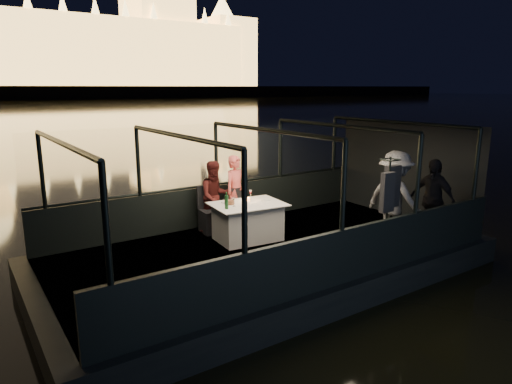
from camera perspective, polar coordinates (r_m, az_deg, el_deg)
boat_hull at (r=9.18m, az=1.42°, el=-9.94°), size 8.60×4.40×1.00m
boat_deck at (r=9.01m, az=1.43°, el=-7.12°), size 8.00×4.00×0.04m
gunwale_port at (r=10.49m, az=-4.89°, el=-1.57°), size 8.00×0.08×0.90m
gunwale_starboard at (r=7.41m, az=10.53°, el=-8.00°), size 8.00×0.08×0.90m
cabin_glass_port at (r=10.26m, az=-5.01°, el=4.66°), size 8.00×0.02×1.40m
cabin_glass_starboard at (r=7.09m, az=10.91°, el=0.73°), size 8.00×0.02×1.40m
cabin_roof_glass at (r=8.50m, az=1.52°, el=7.74°), size 8.00×4.00×0.02m
end_wall_fore at (r=7.21m, az=-25.47°, el=-3.80°), size 0.02×4.00×2.30m
end_wall_aft at (r=11.43m, az=18.07°, el=2.63°), size 0.02×4.00×2.30m
canopy_ribs at (r=8.68m, az=1.48°, el=0.15°), size 8.00×4.00×2.30m
dining_table_central at (r=9.36m, az=-1.03°, el=-3.73°), size 1.55×1.19×0.77m
chair_port_left at (r=9.87m, az=-5.52°, el=-2.52°), size 0.50×0.50×0.99m
chair_port_right at (r=10.00m, az=-1.81°, el=-2.26°), size 0.53×0.53×0.90m
coat_stand at (r=8.69m, az=16.08°, el=-2.04°), size 0.59×0.51×1.86m
person_woman_coral at (r=10.16m, az=-2.51°, el=-0.27°), size 0.65×0.51×1.62m
person_man_maroon at (r=9.88m, az=-5.09°, el=-0.69°), size 0.80×0.66×1.54m
passenger_stripe at (r=9.46m, az=16.92°, el=-1.21°), size 0.80×1.27×1.87m
passenger_dark at (r=10.01m, az=21.14°, el=-0.75°), size 0.48×1.01×1.67m
wine_bottle at (r=8.86m, az=-3.71°, el=-1.17°), size 0.09×0.09×0.33m
bread_basket at (r=9.23m, az=-3.34°, el=-1.28°), size 0.22×0.22×0.08m
amber_candle at (r=9.46m, az=-0.94°, el=-0.91°), size 0.07×0.07×0.08m
plate_near at (r=9.56m, az=1.20°, el=-0.96°), size 0.26×0.26×0.01m
plate_far at (r=9.38m, az=-3.71°, el=-1.26°), size 0.30×0.30×0.01m
wine_glass_white at (r=9.04m, az=-2.78°, el=-1.23°), size 0.07×0.07×0.18m
wine_glass_red at (r=9.60m, az=-0.69°, el=-0.37°), size 0.08×0.08×0.20m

